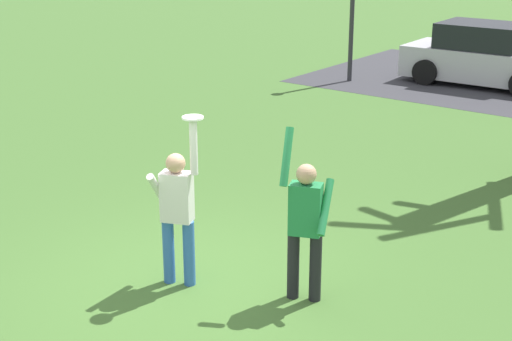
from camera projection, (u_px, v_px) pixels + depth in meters
The scene contains 5 objects.
ground_plane at pixel (188, 283), 9.19m from camera, with size 120.00×120.00×0.00m, color #426B2D.
person_catcher at pixel (177, 208), 8.88m from camera, with size 0.58×0.49×2.08m.
person_defender at pixel (305, 221), 8.51m from camera, with size 0.63×0.58×2.04m.
frisbee_disc at pixel (193, 118), 8.46m from camera, with size 0.25×0.25×0.02m, color white.
parked_car_silver at pixel (485, 57), 19.63m from camera, with size 4.15×2.14×1.59m.
Camera 1 is at (5.67, -6.07, 4.26)m, focal length 53.04 mm.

